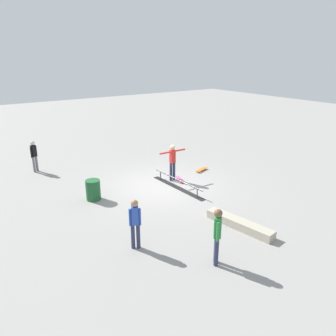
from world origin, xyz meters
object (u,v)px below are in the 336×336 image
skateboard_main (180,179)px  trash_bin (93,190)px  bystander_blue_shirt (135,221)px  grind_rail (178,184)px  bystander_black_shirt (34,154)px  bystander_green_shirt (217,234)px  skater_main (172,160)px  skate_ledge (239,224)px  loose_skateboard_orange (202,169)px

skateboard_main → trash_bin: size_ratio=1.03×
bystander_blue_shirt → trash_bin: bearing=-67.2°
grind_rail → bystander_black_shirt: (5.60, 4.42, 0.69)m
grind_rail → bystander_green_shirt: (-4.93, 2.34, 0.75)m
grind_rail → skateboard_main: grind_rail is taller
skater_main → bystander_black_shirt: bearing=136.0°
skate_ledge → loose_skateboard_orange: skate_ledge is taller
skater_main → trash_bin: (0.08, 3.75, -0.56)m
skate_ledge → bystander_green_shirt: 2.36m
skateboard_main → bystander_black_shirt: size_ratio=0.54×
bystander_black_shirt → loose_skateboard_orange: 8.10m
skater_main → bystander_blue_shirt: skater_main is taller
skate_ledge → bystander_blue_shirt: size_ratio=1.56×
skate_ledge → bystander_blue_shirt: bystander_blue_shirt is taller
skate_ledge → skater_main: size_ratio=1.47×
bystander_blue_shirt → loose_skateboard_orange: bystander_blue_shirt is taller
bystander_blue_shirt → bystander_green_shirt: bystander_green_shirt is taller
grind_rail → bystander_green_shirt: size_ratio=2.00×
skate_ledge → loose_skateboard_orange: bearing=-27.7°
grind_rail → trash_bin: 3.54m
skateboard_main → bystander_green_shirt: size_ratio=0.50×
skater_main → bystander_black_shirt: size_ratio=1.08×
skater_main → skateboard_main: 0.95m
skate_ledge → bystander_black_shirt: 10.37m
bystander_green_shirt → skateboard_main: bearing=-167.8°
grind_rail → skate_ledge: bearing=172.5°
skateboard_main → bystander_black_shirt: 7.10m
skateboard_main → skater_main: bearing=-117.8°
bystander_black_shirt → loose_skateboard_orange: size_ratio=1.86×
bystander_green_shirt → loose_skateboard_orange: (6.01, -4.60, -0.85)m
skater_main → skate_ledge: bearing=-97.5°
bystander_blue_shirt → trash_bin: bystander_blue_shirt is taller
grind_rail → skateboard_main: 0.86m
bystander_black_shirt → loose_skateboard_orange: (-4.52, -6.67, -0.79)m
bystander_green_shirt → skate_ledge: bearing=157.2°
bystander_black_shirt → skateboard_main: bearing=-66.3°
grind_rail → loose_skateboard_orange: grind_rail is taller
bystander_black_shirt → skater_main: bearing=-66.3°
skater_main → bystander_green_shirt: size_ratio=1.01×
skateboard_main → loose_skateboard_orange: same height
skater_main → bystander_green_shirt: bearing=-114.0°
skateboard_main → bystander_black_shirt: bearing=-118.8°
skater_main → bystander_black_shirt: (4.74, 4.76, -0.10)m
bystander_black_shirt → bystander_blue_shirt: 8.64m
skate_ledge → loose_skateboard_orange: 5.63m
skate_ledge → bystander_blue_shirt: bearing=75.1°
bystander_black_shirt → trash_bin: 4.79m
skateboard_main → bystander_black_shirt: bystander_black_shirt is taller
skate_ledge → skateboard_main: skate_ledge is taller
bystander_black_shirt → bystander_green_shirt: size_ratio=0.93×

